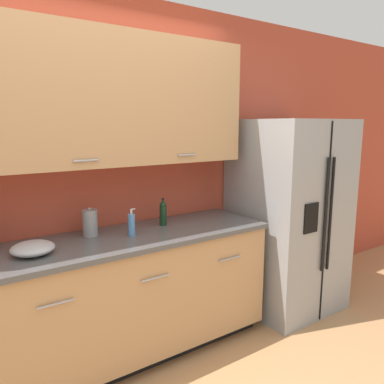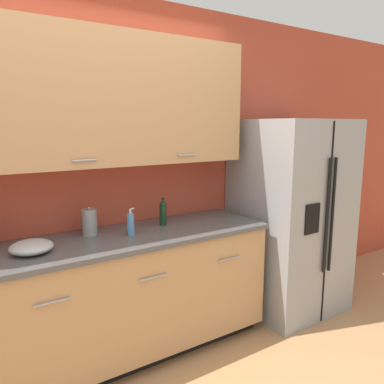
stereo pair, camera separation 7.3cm
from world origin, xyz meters
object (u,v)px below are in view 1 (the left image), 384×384
(mixing_bowl, at_px, (33,248))
(refrigerator, at_px, (288,215))
(soap_dispenser, at_px, (132,225))
(steel_canister, at_px, (90,223))
(oil_bottle, at_px, (163,213))

(mixing_bowl, bearing_deg, refrigerator, -1.19)
(soap_dispenser, bearing_deg, mixing_bowl, -178.41)
(refrigerator, height_order, mixing_bowl, refrigerator)
(soap_dispenser, height_order, steel_canister, steel_canister)
(refrigerator, bearing_deg, oil_bottle, 171.62)
(refrigerator, height_order, soap_dispenser, refrigerator)
(steel_canister, bearing_deg, soap_dispenser, -34.17)
(oil_bottle, xyz_separation_m, steel_canister, (-0.55, 0.05, -0.00))
(steel_canister, bearing_deg, refrigerator, -7.24)
(steel_canister, distance_m, mixing_bowl, 0.45)
(soap_dispenser, xyz_separation_m, oil_bottle, (0.32, 0.11, 0.02))
(oil_bottle, relative_size, steel_canister, 1.07)
(soap_dispenser, relative_size, steel_canister, 0.96)
(soap_dispenser, relative_size, mixing_bowl, 0.76)
(oil_bottle, height_order, mixing_bowl, oil_bottle)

